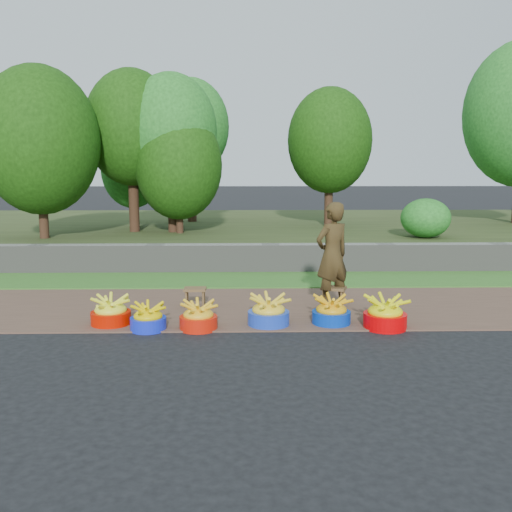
{
  "coord_description": "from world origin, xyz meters",
  "views": [
    {
      "loc": [
        -0.53,
        -6.76,
        1.98
      ],
      "look_at": [
        -0.35,
        1.3,
        0.75
      ],
      "focal_mm": 40.0,
      "sensor_mm": 36.0,
      "label": 1
    }
  ],
  "objects_px": {
    "stool_right": "(334,291)",
    "vendor_woman": "(332,255)",
    "basin_d": "(269,312)",
    "basin_a": "(111,312)",
    "stool_left": "(195,292)",
    "basin_b": "(148,318)",
    "basin_f": "(385,314)",
    "basin_c": "(198,317)",
    "basin_e": "(331,312)"
  },
  "relations": [
    {
      "from": "vendor_woman",
      "to": "basin_d",
      "type": "bearing_deg",
      "value": 14.29
    },
    {
      "from": "basin_f",
      "to": "basin_a",
      "type": "bearing_deg",
      "value": 176.4
    },
    {
      "from": "basin_c",
      "to": "basin_f",
      "type": "distance_m",
      "value": 2.34
    },
    {
      "from": "basin_f",
      "to": "stool_right",
      "type": "height_order",
      "value": "basin_f"
    },
    {
      "from": "basin_e",
      "to": "stool_left",
      "type": "height_order",
      "value": "basin_e"
    },
    {
      "from": "basin_d",
      "to": "basin_c",
      "type": "bearing_deg",
      "value": -170.92
    },
    {
      "from": "basin_f",
      "to": "basin_d",
      "type": "bearing_deg",
      "value": 174.23
    },
    {
      "from": "basin_f",
      "to": "vendor_woman",
      "type": "distance_m",
      "value": 1.32
    },
    {
      "from": "basin_d",
      "to": "basin_e",
      "type": "xyz_separation_m",
      "value": [
        0.81,
        0.04,
        -0.01
      ]
    },
    {
      "from": "basin_a",
      "to": "stool_right",
      "type": "relative_size",
      "value": 1.26
    },
    {
      "from": "basin_f",
      "to": "stool_left",
      "type": "height_order",
      "value": "basin_f"
    },
    {
      "from": "basin_a",
      "to": "basin_f",
      "type": "xyz_separation_m",
      "value": [
        3.47,
        -0.22,
        0.01
      ]
    },
    {
      "from": "basin_d",
      "to": "vendor_woman",
      "type": "height_order",
      "value": "vendor_woman"
    },
    {
      "from": "stool_left",
      "to": "vendor_woman",
      "type": "xyz_separation_m",
      "value": [
        1.96,
        -0.04,
        0.53
      ]
    },
    {
      "from": "basin_c",
      "to": "stool_right",
      "type": "relative_size",
      "value": 1.18
    },
    {
      "from": "basin_c",
      "to": "basin_a",
      "type": "bearing_deg",
      "value": 169.42
    },
    {
      "from": "basin_b",
      "to": "stool_right",
      "type": "relative_size",
      "value": 1.11
    },
    {
      "from": "basin_e",
      "to": "vendor_woman",
      "type": "xyz_separation_m",
      "value": [
        0.13,
        0.88,
        0.61
      ]
    },
    {
      "from": "basin_d",
      "to": "basin_f",
      "type": "height_order",
      "value": "basin_f"
    },
    {
      "from": "basin_b",
      "to": "basin_d",
      "type": "height_order",
      "value": "basin_d"
    },
    {
      "from": "basin_e",
      "to": "vendor_woman",
      "type": "distance_m",
      "value": 1.07
    },
    {
      "from": "basin_c",
      "to": "basin_d",
      "type": "bearing_deg",
      "value": 9.08
    },
    {
      "from": "basin_a",
      "to": "basin_c",
      "type": "relative_size",
      "value": 1.07
    },
    {
      "from": "basin_e",
      "to": "basin_b",
      "type": "bearing_deg",
      "value": -175.18
    },
    {
      "from": "basin_a",
      "to": "stool_left",
      "type": "bearing_deg",
      "value": 41.5
    },
    {
      "from": "basin_d",
      "to": "basin_e",
      "type": "distance_m",
      "value": 0.81
    },
    {
      "from": "stool_right",
      "to": "basin_a",
      "type": "bearing_deg",
      "value": -164.22
    },
    {
      "from": "stool_right",
      "to": "basin_d",
      "type": "bearing_deg",
      "value": -136.79
    },
    {
      "from": "stool_left",
      "to": "vendor_woman",
      "type": "bearing_deg",
      "value": -1.24
    },
    {
      "from": "basin_e",
      "to": "stool_right",
      "type": "xyz_separation_m",
      "value": [
        0.17,
        0.88,
        0.09
      ]
    },
    {
      "from": "vendor_woman",
      "to": "basin_e",
      "type": "bearing_deg",
      "value": 51.39
    },
    {
      "from": "basin_d",
      "to": "stool_right",
      "type": "distance_m",
      "value": 1.34
    },
    {
      "from": "basin_a",
      "to": "stool_right",
      "type": "distance_m",
      "value": 3.11
    },
    {
      "from": "basin_c",
      "to": "basin_e",
      "type": "height_order",
      "value": "basin_e"
    },
    {
      "from": "basin_b",
      "to": "basin_f",
      "type": "xyz_separation_m",
      "value": [
        2.96,
        0.01,
        0.03
      ]
    },
    {
      "from": "basin_d",
      "to": "stool_left",
      "type": "xyz_separation_m",
      "value": [
        -1.01,
        0.96,
        0.06
      ]
    },
    {
      "from": "basin_c",
      "to": "basin_f",
      "type": "height_order",
      "value": "basin_f"
    },
    {
      "from": "basin_e",
      "to": "stool_right",
      "type": "relative_size",
      "value": 1.23
    },
    {
      "from": "basin_c",
      "to": "stool_left",
      "type": "distance_m",
      "value": 1.11
    },
    {
      "from": "vendor_woman",
      "to": "stool_right",
      "type": "bearing_deg",
      "value": 151.01
    },
    {
      "from": "basin_d",
      "to": "stool_left",
      "type": "bearing_deg",
      "value": 136.59
    },
    {
      "from": "basin_b",
      "to": "basin_e",
      "type": "relative_size",
      "value": 0.9
    },
    {
      "from": "basin_a",
      "to": "stool_right",
      "type": "height_order",
      "value": "basin_a"
    },
    {
      "from": "basin_f",
      "to": "vendor_woman",
      "type": "height_order",
      "value": "vendor_woman"
    },
    {
      "from": "basin_c",
      "to": "basin_d",
      "type": "xyz_separation_m",
      "value": [
        0.88,
        0.14,
        0.02
      ]
    },
    {
      "from": "basin_a",
      "to": "basin_d",
      "type": "bearing_deg",
      "value": -2.02
    },
    {
      "from": "basin_c",
      "to": "basin_f",
      "type": "relative_size",
      "value": 0.88
    },
    {
      "from": "basin_a",
      "to": "vendor_woman",
      "type": "distance_m",
      "value": 3.14
    },
    {
      "from": "basin_a",
      "to": "basin_c",
      "type": "xyz_separation_m",
      "value": [
        1.13,
        -0.21,
        -0.01
      ]
    },
    {
      "from": "stool_right",
      "to": "vendor_woman",
      "type": "height_order",
      "value": "vendor_woman"
    }
  ]
}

